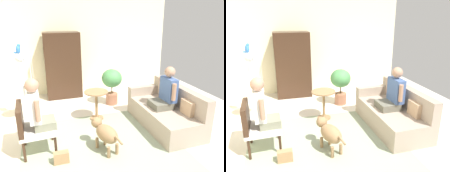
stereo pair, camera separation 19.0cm
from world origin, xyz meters
The scene contains 14 objects.
ground_plane centered at (0.00, 0.00, 0.00)m, with size 7.50×7.50×0.00m, color beige.
back_wall centered at (0.00, 3.18, 1.44)m, with size 5.83×0.12×2.89m, color beige.
area_rug centered at (-0.04, -0.04, 0.00)m, with size 2.76×2.54×0.01m, color gray.
couch centered at (1.48, 0.35, 0.29)m, with size 0.91×1.85×0.84m.
armchair centered at (-1.23, 0.16, 0.51)m, with size 0.62×0.65×0.89m.
person_on_couch centered at (1.43, 0.32, 0.76)m, with size 0.48×0.58×0.86m.
person_on_armchair centered at (-1.08, 0.17, 0.80)m, with size 0.44×0.54×0.88m.
round_end_table centered at (0.14, 1.05, 0.44)m, with size 0.53×0.53×0.66m.
dog centered at (-0.02, -0.17, 0.34)m, with size 0.43×0.81×0.55m.
bird_cage_stand centered at (-1.35, 1.48, 0.86)m, with size 0.46×0.46×1.50m.
parrot centered at (-1.37, 1.48, 1.60)m, with size 0.17×0.10×0.20m.
potted_plant centered at (0.74, 1.79, 0.60)m, with size 0.52×0.52×0.94m.
armoire_cabinet centered at (-0.38, 2.77, 0.91)m, with size 0.96×0.56×1.82m, color #382316.
handbag centered at (-0.78, -0.30, 0.10)m, with size 0.24×0.12×0.19m, color #99724C.
Camera 1 is at (-0.95, -3.41, 2.28)m, focal length 35.55 mm.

